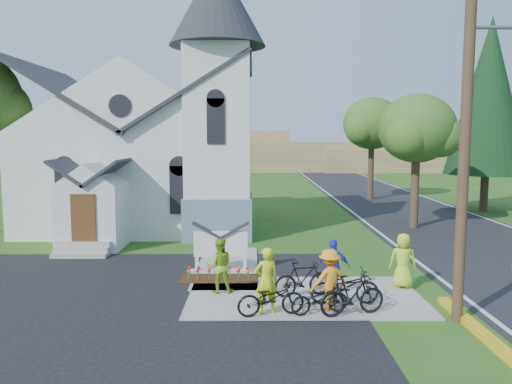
{
  "coord_description": "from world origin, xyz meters",
  "views": [
    {
      "loc": [
        -0.06,
        -14.11,
        4.83
      ],
      "look_at": [
        0.06,
        5.0,
        2.69
      ],
      "focal_mm": 35.0,
      "sensor_mm": 36.0,
      "label": 1
    }
  ],
  "objects_px": {
    "utility_pole": "(469,113)",
    "bike_3": "(352,295)",
    "cyclist_1": "(219,265)",
    "cyclist_0": "(266,280)",
    "bike_1": "(303,279)",
    "bike_0": "(271,298)",
    "bike_2": "(320,298)",
    "cyclist_3": "(330,279)",
    "bike_4": "(345,286)",
    "cyclist_4": "(403,260)",
    "church_sign": "(221,244)",
    "cyclist_2": "(333,267)"
  },
  "relations": [
    {
      "from": "utility_pole",
      "to": "bike_3",
      "type": "relative_size",
      "value": 5.34
    },
    {
      "from": "cyclist_1",
      "to": "bike_3",
      "type": "bearing_deg",
      "value": 146.53
    },
    {
      "from": "cyclist_0",
      "to": "bike_1",
      "type": "height_order",
      "value": "cyclist_0"
    },
    {
      "from": "utility_pole",
      "to": "bike_0",
      "type": "xyz_separation_m",
      "value": [
        -4.95,
        0.3,
        -4.87
      ]
    },
    {
      "from": "bike_2",
      "to": "bike_3",
      "type": "xyz_separation_m",
      "value": [
        0.86,
        -0.12,
        0.13
      ]
    },
    {
      "from": "utility_pole",
      "to": "cyclist_1",
      "type": "relative_size",
      "value": 5.91
    },
    {
      "from": "utility_pole",
      "to": "bike_0",
      "type": "relative_size",
      "value": 5.45
    },
    {
      "from": "utility_pole",
      "to": "cyclist_0",
      "type": "distance_m",
      "value": 6.75
    },
    {
      "from": "utility_pole",
      "to": "cyclist_1",
      "type": "distance_m",
      "value": 8.21
    },
    {
      "from": "cyclist_3",
      "to": "bike_4",
      "type": "relative_size",
      "value": 0.87
    },
    {
      "from": "bike_2",
      "to": "bike_4",
      "type": "bearing_deg",
      "value": -61.68
    },
    {
      "from": "cyclist_4",
      "to": "church_sign",
      "type": "bearing_deg",
      "value": -8.1
    },
    {
      "from": "cyclist_3",
      "to": "bike_4",
      "type": "bearing_deg",
      "value": -157.77
    },
    {
      "from": "church_sign",
      "to": "utility_pole",
      "type": "xyz_separation_m",
      "value": [
        6.56,
        -4.7,
        4.38
      ]
    },
    {
      "from": "bike_0",
      "to": "cyclist_2",
      "type": "distance_m",
      "value": 2.71
    },
    {
      "from": "cyclist_1",
      "to": "bike_1",
      "type": "height_order",
      "value": "cyclist_1"
    },
    {
      "from": "cyclist_4",
      "to": "bike_3",
      "type": "bearing_deg",
      "value": 59.72
    },
    {
      "from": "bike_0",
      "to": "bike_2",
      "type": "relative_size",
      "value": 1.12
    },
    {
      "from": "bike_0",
      "to": "cyclist_1",
      "type": "relative_size",
      "value": 1.08
    },
    {
      "from": "bike_2",
      "to": "bike_3",
      "type": "bearing_deg",
      "value": -113.46
    },
    {
      "from": "cyclist_1",
      "to": "bike_1",
      "type": "bearing_deg",
      "value": 166.28
    },
    {
      "from": "bike_1",
      "to": "cyclist_4",
      "type": "height_order",
      "value": "cyclist_4"
    },
    {
      "from": "cyclist_2",
      "to": "bike_4",
      "type": "relative_size",
      "value": 0.86
    },
    {
      "from": "church_sign",
      "to": "bike_4",
      "type": "distance_m",
      "value": 5.15
    },
    {
      "from": "bike_0",
      "to": "utility_pole",
      "type": "bearing_deg",
      "value": -105.6
    },
    {
      "from": "bike_0",
      "to": "bike_4",
      "type": "xyz_separation_m",
      "value": [
        2.15,
        0.91,
        0.04
      ]
    },
    {
      "from": "church_sign",
      "to": "cyclist_3",
      "type": "bearing_deg",
      "value": -50.4
    },
    {
      "from": "bike_2",
      "to": "church_sign",
      "type": "bearing_deg",
      "value": 18.78
    },
    {
      "from": "cyclist_0",
      "to": "bike_0",
      "type": "bearing_deg",
      "value": 103.9
    },
    {
      "from": "cyclist_2",
      "to": "bike_3",
      "type": "xyz_separation_m",
      "value": [
        0.22,
        -1.83,
        -0.28
      ]
    },
    {
      "from": "bike_0",
      "to": "cyclist_4",
      "type": "xyz_separation_m",
      "value": [
        4.28,
        2.5,
        0.39
      ]
    },
    {
      "from": "cyclist_2",
      "to": "bike_2",
      "type": "bearing_deg",
      "value": 77.08
    },
    {
      "from": "cyclist_2",
      "to": "bike_2",
      "type": "xyz_separation_m",
      "value": [
        -0.64,
        -1.71,
        -0.41
      ]
    },
    {
      "from": "cyclist_2",
      "to": "cyclist_4",
      "type": "xyz_separation_m",
      "value": [
        2.32,
        0.67,
        0.02
      ]
    },
    {
      "from": "cyclist_1",
      "to": "cyclist_2",
      "type": "distance_m",
      "value": 3.48
    },
    {
      "from": "utility_pole",
      "to": "bike_4",
      "type": "xyz_separation_m",
      "value": [
        -2.8,
        1.21,
        -4.84
      ]
    },
    {
      "from": "bike_0",
      "to": "bike_3",
      "type": "bearing_deg",
      "value": -102.13
    },
    {
      "from": "utility_pole",
      "to": "bike_0",
      "type": "bearing_deg",
      "value": 176.53
    },
    {
      "from": "cyclist_1",
      "to": "cyclist_4",
      "type": "distance_m",
      "value": 5.81
    },
    {
      "from": "bike_0",
      "to": "bike_4",
      "type": "distance_m",
      "value": 2.33
    },
    {
      "from": "church_sign",
      "to": "bike_3",
      "type": "bearing_deg",
      "value": -49.19
    },
    {
      "from": "church_sign",
      "to": "bike_0",
      "type": "distance_m",
      "value": 4.71
    },
    {
      "from": "church_sign",
      "to": "cyclist_0",
      "type": "relative_size",
      "value": 1.21
    },
    {
      "from": "bike_4",
      "to": "bike_1",
      "type": "bearing_deg",
      "value": 55.66
    },
    {
      "from": "church_sign",
      "to": "cyclist_4",
      "type": "distance_m",
      "value": 6.2
    },
    {
      "from": "cyclist_2",
      "to": "cyclist_3",
      "type": "relative_size",
      "value": 0.99
    },
    {
      "from": "utility_pole",
      "to": "bike_1",
      "type": "height_order",
      "value": "utility_pole"
    },
    {
      "from": "bike_1",
      "to": "cyclist_2",
      "type": "xyz_separation_m",
      "value": [
        0.94,
        0.2,
        0.31
      ]
    },
    {
      "from": "cyclist_3",
      "to": "cyclist_0",
      "type": "bearing_deg",
      "value": -10.23
    },
    {
      "from": "bike_4",
      "to": "bike_2",
      "type": "bearing_deg",
      "value": 131.97
    }
  ]
}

